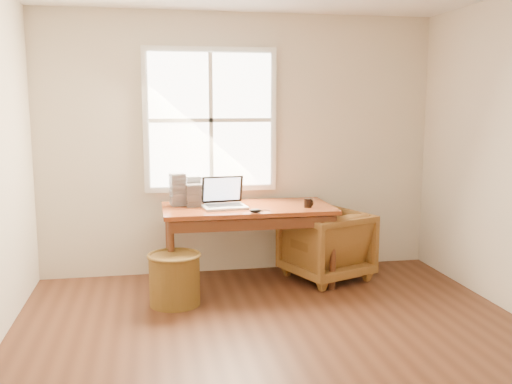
% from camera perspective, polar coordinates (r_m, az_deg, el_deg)
% --- Properties ---
extents(room_shell, '(4.04, 4.54, 2.64)m').
position_cam_1_polar(room_shell, '(3.73, 3.07, 2.74)').
color(room_shell, '#4F2B1B').
rests_on(room_shell, ground).
extents(desk, '(1.60, 0.80, 0.04)m').
position_cam_1_polar(desk, '(5.41, -0.83, -1.63)').
color(desk, brown).
rests_on(desk, room_shell).
extents(armchair, '(0.94, 0.96, 0.67)m').
position_cam_1_polar(armchair, '(5.67, 7.00, -5.26)').
color(armchair, brown).
rests_on(armchair, room_shell).
extents(wicker_stool, '(0.50, 0.50, 0.43)m').
position_cam_1_polar(wicker_stool, '(5.00, -8.14, -8.69)').
color(wicker_stool, brown).
rests_on(wicker_stool, room_shell).
extents(laptop, '(0.46, 0.48, 0.31)m').
position_cam_1_polar(laptop, '(5.28, -3.17, 0.03)').
color(laptop, '#B6B8BE').
rests_on(laptop, desk).
extents(mouse, '(0.11, 0.07, 0.04)m').
position_cam_1_polar(mouse, '(5.08, -0.05, -1.89)').
color(mouse, black).
rests_on(mouse, desk).
extents(coffee_mug, '(0.10, 0.10, 0.08)m').
position_cam_1_polar(coffee_mug, '(5.35, 5.21, -1.10)').
color(coffee_mug, black).
rests_on(coffee_mug, desk).
extents(cd_stack_a, '(0.15, 0.14, 0.27)m').
position_cam_1_polar(cd_stack_a, '(5.55, -6.34, 0.21)').
color(cd_stack_a, silver).
rests_on(cd_stack_a, desk).
extents(cd_stack_b, '(0.14, 0.12, 0.21)m').
position_cam_1_polar(cd_stack_b, '(5.40, -6.23, -0.33)').
color(cd_stack_b, '#29292E').
rests_on(cd_stack_b, desk).
extents(cd_stack_c, '(0.16, 0.15, 0.31)m').
position_cam_1_polar(cd_stack_c, '(5.45, -7.81, 0.25)').
color(cd_stack_c, '#A5A6B3').
rests_on(cd_stack_c, desk).
extents(cd_stack_d, '(0.15, 0.14, 0.16)m').
position_cam_1_polar(cd_stack_d, '(5.59, -4.40, -0.26)').
color(cd_stack_d, silver).
rests_on(cd_stack_d, desk).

